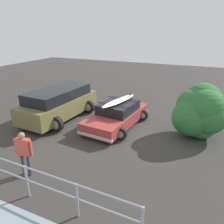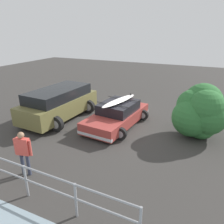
{
  "view_description": "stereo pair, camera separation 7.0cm",
  "coord_description": "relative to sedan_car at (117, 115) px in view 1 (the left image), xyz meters",
  "views": [
    {
      "loc": [
        -3.94,
        9.96,
        4.74
      ],
      "look_at": [
        0.12,
        0.91,
        0.95
      ],
      "focal_mm": 35.0,
      "sensor_mm": 36.0,
      "label": 1
    },
    {
      "loc": [
        -4.01,
        9.93,
        4.74
      ],
      "look_at": [
        0.12,
        0.91,
        0.95
      ],
      "focal_mm": 35.0,
      "sensor_mm": 36.0,
      "label": 2
    }
  ],
  "objects": [
    {
      "name": "ground_plane",
      "position": [
        -0.12,
        -0.27,
        -0.59
      ],
      "size": [
        44.0,
        44.0,
        0.02
      ],
      "primitive_type": "cube",
      "color": "#383533",
      "rests_on": "ground"
    },
    {
      "name": "sedan_car",
      "position": [
        0.0,
        0.0,
        0.0
      ],
      "size": [
        2.67,
        4.41,
        1.5
      ],
      "color": "#9E3833",
      "rests_on": "ground"
    },
    {
      "name": "bush_near_left",
      "position": [
        -3.92,
        -0.44,
        0.66
      ],
      "size": [
        2.4,
        2.48,
        2.47
      ],
      "color": "brown",
      "rests_on": "ground"
    },
    {
      "name": "person_bystander",
      "position": [
        1.2,
        5.14,
        0.39
      ],
      "size": [
        0.62,
        0.28,
        1.62
      ],
      "color": "#33384C",
      "rests_on": "ground"
    },
    {
      "name": "suv_car",
      "position": [
        3.32,
        0.44,
        0.32
      ],
      "size": [
        2.93,
        5.01,
        1.72
      ],
      "color": "brown",
      "rests_on": "ground"
    },
    {
      "name": "railing_fence",
      "position": [
        0.38,
        5.92,
        0.13
      ],
      "size": [
        7.15,
        0.24,
        1.07
      ],
      "color": "gray",
      "rests_on": "ground"
    }
  ]
}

